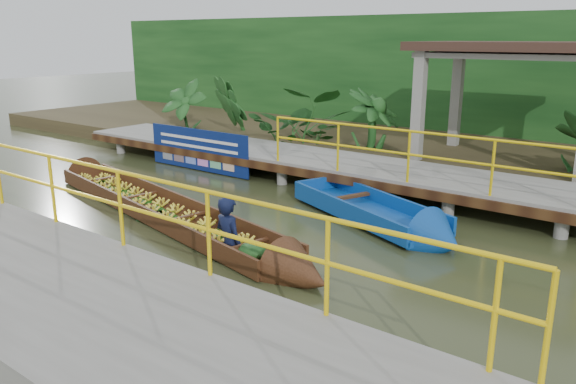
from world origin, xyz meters
The scene contains 10 objects.
ground centered at (0.00, 0.00, 0.00)m, with size 80.00×80.00×0.00m, color #2F3319.
land_strip centered at (0.00, 7.50, 0.23)m, with size 30.00×8.00×0.45m, color #342C1A.
far_dock centered at (0.02, 3.43, 0.48)m, with size 16.00×2.06×1.66m.
near_dock centered at (1.00, -4.20, 0.30)m, with size 18.00×2.40×1.73m.
pavilion centered at (3.00, 6.30, 2.82)m, with size 4.40×3.00×3.00m.
foliage_backdrop centered at (0.00, 10.00, 2.00)m, with size 30.00×0.80×4.00m, color #123A14.
vendor_boat centered at (-1.09, -0.67, 0.22)m, with size 9.04×2.74×1.98m.
moored_blue_boat centered at (2.74, 1.24, 0.17)m, with size 4.07×2.45×0.95m.
blue_banner centered at (-3.51, 2.48, 0.56)m, with size 3.36×0.04×1.05m.
tropical_plants centered at (-0.63, 5.30, 1.30)m, with size 14.37×1.37×1.71m.
Camera 1 is at (6.73, -7.28, 3.30)m, focal length 35.00 mm.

